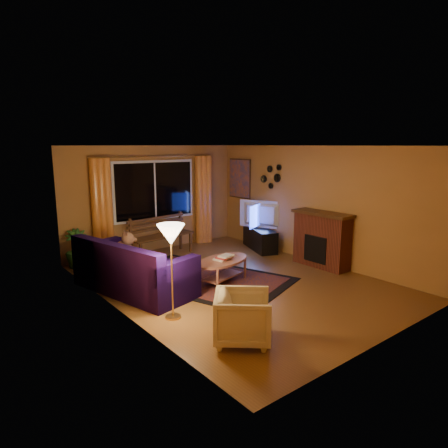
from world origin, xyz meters
TOP-DOWN VIEW (x-y plane):
  - floor at (0.00, 0.00)m, footprint 4.50×6.00m
  - ceiling at (0.00, 0.00)m, footprint 4.50×6.00m
  - wall_back at (0.00, 3.01)m, footprint 4.50×0.02m
  - wall_left at (-2.26, 0.00)m, footprint 0.02×6.00m
  - wall_right at (2.26, 0.00)m, footprint 0.02×6.00m
  - window at (0.00, 2.94)m, footprint 2.00×0.02m
  - curtain_rod at (0.00, 2.90)m, footprint 3.20×0.03m
  - curtain_left at (-1.35, 2.88)m, footprint 0.36×0.36m
  - curtain_right at (1.35, 2.88)m, footprint 0.36×0.36m
  - bench at (-0.18, 2.37)m, footprint 1.61×0.66m
  - potted_plant at (-2.00, 2.71)m, footprint 0.47×0.47m
  - sofa at (-1.67, 0.72)m, footprint 1.47×2.43m
  - dog at (-1.62, 1.23)m, footprint 0.43×0.54m
  - armchair at (-1.39, -1.85)m, footprint 0.96×0.96m
  - floor_lamp at (-1.73, -0.67)m, footprint 0.30×0.30m
  - rug at (-0.37, 0.47)m, footprint 2.95×3.65m
  - coffee_table at (-0.21, 0.09)m, footprint 1.47×1.47m
  - tv_console at (2.00, 1.42)m, footprint 0.84×1.32m
  - television at (2.00, 1.42)m, footprint 0.63×1.11m
  - fireplace at (2.05, -0.40)m, footprint 0.40×1.20m
  - mirror_cluster at (2.21, 1.30)m, footprint 0.06×0.60m
  - painting at (2.22, 2.45)m, footprint 0.04×0.76m

SIDE VIEW (x-z plane):
  - floor at x=0.00m, z-range -0.02..0.00m
  - rug at x=-0.37m, z-range 0.00..0.02m
  - coffee_table at x=-0.21m, z-range 0.00..0.44m
  - bench at x=-0.18m, z-range 0.00..0.47m
  - tv_console at x=2.00m, z-range 0.00..0.52m
  - armchair at x=-1.39m, z-range 0.00..0.73m
  - potted_plant at x=-2.00m, z-range 0.00..0.80m
  - sofa at x=-1.67m, z-range 0.00..0.92m
  - fireplace at x=2.05m, z-range 0.00..1.10m
  - floor_lamp at x=-1.73m, z-range 0.00..1.40m
  - dog at x=-1.62m, z-range 0.45..0.98m
  - television at x=2.00m, z-range 0.52..1.19m
  - curtain_left at x=-1.35m, z-range 0.00..2.24m
  - curtain_right at x=1.35m, z-range 0.00..2.24m
  - wall_back at x=0.00m, z-range 0.00..2.50m
  - wall_left at x=-2.26m, z-range 0.00..2.50m
  - wall_right at x=2.26m, z-range 0.00..2.50m
  - window at x=0.00m, z-range 0.80..2.10m
  - painting at x=2.22m, z-range 1.17..2.13m
  - mirror_cluster at x=2.21m, z-range 1.52..2.08m
  - curtain_rod at x=0.00m, z-range 2.23..2.27m
  - ceiling at x=0.00m, z-range 2.50..2.52m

